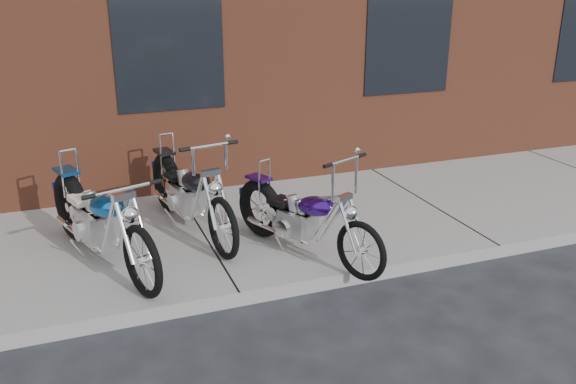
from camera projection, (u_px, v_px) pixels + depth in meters
name	position (u px, v px, depth m)	size (l,w,h in m)	color
ground	(240.00, 307.00, 5.80)	(120.00, 120.00, 0.00)	black
sidewalk	(204.00, 239.00, 7.09)	(22.00, 3.00, 0.15)	gray
chopper_purple	(303.00, 221.00, 6.42)	(0.93, 1.98, 1.19)	black
chopper_blue	(100.00, 223.00, 6.21)	(0.95, 2.35, 1.06)	black
chopper_third	(190.00, 196.00, 7.02)	(0.68, 2.31, 1.19)	black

